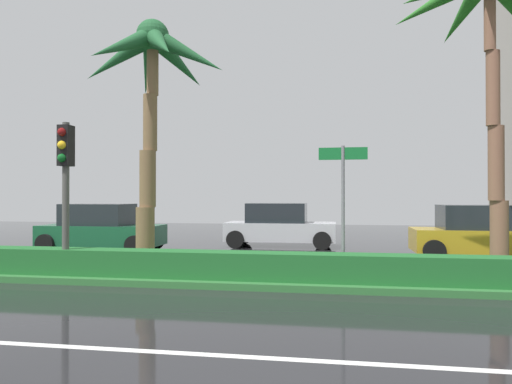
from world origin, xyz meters
TOP-DOWN VIEW (x-y plane):
  - ground_plane at (0.00, 9.00)m, footprint 90.00×42.00m
  - near_lane_divider_stripe at (0.00, 2.00)m, footprint 81.00×0.14m
  - median_strip at (0.00, 8.00)m, footprint 85.50×4.00m
  - median_hedge at (0.00, 6.60)m, footprint 76.50×0.70m
  - palm_tree_mid_left at (-4.07, 8.63)m, footprint 4.25×4.15m
  - palm_tree_centre_left at (4.47, 7.99)m, footprint 4.38×4.35m
  - traffic_signal_median_left at (-5.32, 6.42)m, footprint 0.28×0.43m
  - street_name_sign at (1.10, 7.19)m, footprint 1.10×0.08m
  - car_in_traffic_leading at (-7.44, 12.15)m, footprint 4.30×2.02m
  - car_in_traffic_second at (-1.27, 14.91)m, footprint 4.30×2.02m
  - car_in_traffic_third at (5.47, 12.14)m, footprint 4.30×2.02m

SIDE VIEW (x-z plane):
  - ground_plane at x=0.00m, z-range -0.10..0.00m
  - near_lane_divider_stripe at x=0.00m, z-range 0.00..0.01m
  - median_strip at x=0.00m, z-range 0.00..0.15m
  - median_hedge at x=0.00m, z-range 0.15..0.75m
  - car_in_traffic_leading at x=-7.44m, z-range -0.03..1.69m
  - car_in_traffic_second at x=-1.27m, z-range -0.03..1.69m
  - car_in_traffic_third at x=5.47m, z-range -0.03..1.69m
  - street_name_sign at x=1.10m, z-range 0.58..3.58m
  - traffic_signal_median_left at x=-5.32m, z-range 0.83..4.41m
  - palm_tree_mid_left at x=-4.07m, z-range 2.03..8.78m
  - palm_tree_centre_left at x=4.47m, z-range 2.54..10.08m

